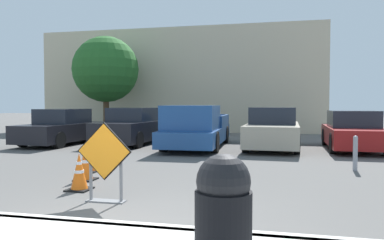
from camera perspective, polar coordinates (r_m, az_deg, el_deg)
The scene contains 15 objects.
ground_plane at distance 14.57m, azimuth 4.95°, elevation -4.07°, with size 96.00×96.00×0.00m, color #565451.
curb_lip at distance 5.01m, azimuth -11.32°, elevation -15.87°, with size 27.97×0.20×0.14m.
road_closed_sign at distance 6.42m, azimuth -13.18°, elevation -5.82°, with size 0.97×0.20×1.34m.
traffic_cone_nearest at distance 7.51m, azimuth -16.81°, elevation -7.61°, with size 0.43×0.43×0.71m.
traffic_cone_second at distance 8.43m, azimuth -15.92°, elevation -6.14°, with size 0.42×0.42×0.82m.
traffic_cone_third at distance 9.49m, azimuth -15.41°, elevation -5.73°, with size 0.46×0.46×0.64m.
parked_car_nearest at distance 16.28m, azimuth -19.20°, elevation -1.17°, with size 1.96×4.31×1.45m.
parked_car_second at distance 15.57m, azimuth -9.08°, elevation -1.12°, with size 2.04×4.11×1.50m.
pickup_truck at distance 14.01m, azimuth 0.59°, elevation -1.37°, with size 2.13×5.58×1.60m.
parked_car_third at distance 14.13m, azimuth 12.20°, elevation -1.44°, with size 2.00×4.41×1.53m.
parked_car_fourth at distance 14.69m, azimuth 23.31°, elevation -1.64°, with size 1.94×4.36×1.41m.
trash_bin at distance 3.39m, azimuth 4.79°, elevation -14.03°, with size 0.51×0.51×1.07m.
bollard_nearest at distance 10.10m, azimuth 23.62°, elevation -4.50°, with size 0.12×0.12×0.87m.
building_facade_backdrop at distance 24.72m, azimuth -1.12°, elevation 5.80°, with size 17.41×5.00×6.22m.
street_tree_behind_lot at distance 21.38m, azimuth -13.01°, elevation 7.50°, with size 3.63×3.63×5.39m.
Camera 1 is at (1.95, -4.34, 1.63)m, focal length 35.00 mm.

